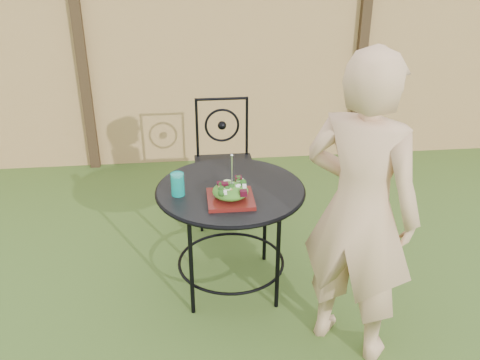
{
  "coord_description": "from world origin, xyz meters",
  "views": [
    {
      "loc": [
        -0.39,
        -2.78,
        2.22
      ],
      "look_at": [
        -0.08,
        0.17,
        0.75
      ],
      "focal_mm": 40.0,
      "sensor_mm": 36.0,
      "label": 1
    }
  ],
  "objects_px": {
    "patio_chair": "(224,158)",
    "salad_plate": "(230,199)",
    "diner": "(359,212)",
    "patio_table": "(231,208)"
  },
  "relations": [
    {
      "from": "patio_table",
      "to": "diner",
      "type": "distance_m",
      "value": 0.9
    },
    {
      "from": "salad_plate",
      "to": "patio_chair",
      "type": "bearing_deg",
      "value": 87.56
    },
    {
      "from": "patio_chair",
      "to": "diner",
      "type": "xyz_separation_m",
      "value": [
        0.58,
        -1.55,
        0.35
      ]
    },
    {
      "from": "patio_table",
      "to": "diner",
      "type": "height_order",
      "value": "diner"
    },
    {
      "from": "diner",
      "to": "salad_plate",
      "type": "distance_m",
      "value": 0.77
    },
    {
      "from": "patio_table",
      "to": "salad_plate",
      "type": "distance_m",
      "value": 0.22
    },
    {
      "from": "diner",
      "to": "patio_chair",
      "type": "bearing_deg",
      "value": -28.91
    },
    {
      "from": "patio_chair",
      "to": "salad_plate",
      "type": "distance_m",
      "value": 1.14
    },
    {
      "from": "patio_chair",
      "to": "diner",
      "type": "distance_m",
      "value": 1.69
    },
    {
      "from": "diner",
      "to": "salad_plate",
      "type": "height_order",
      "value": "diner"
    }
  ]
}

